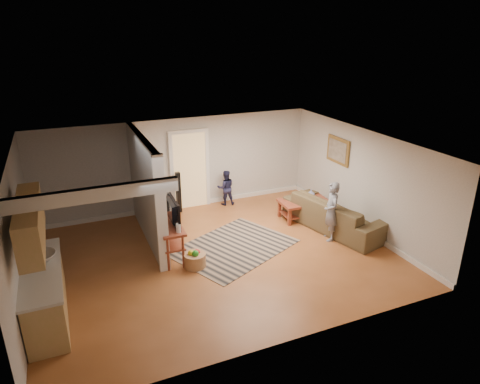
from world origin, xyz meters
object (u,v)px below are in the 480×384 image
object	(u,v)px
sofa	(334,228)
speaker_left	(159,221)
toddler	(226,204)
toy_basket	(195,259)
coffee_table	(304,204)
speaker_right	(179,192)
tv_console	(170,227)
child	(329,239)

from	to	relation	value
sofa	speaker_left	xyz separation A→B (m)	(-4.18, 0.93, 0.56)
speaker_left	toddler	distance (m)	2.81
toy_basket	toddler	size ratio (longest dim) A/B	0.46
coffee_table	speaker_right	bearing A→B (deg)	150.49
sofa	coffee_table	size ratio (longest dim) A/B	2.07
coffee_table	tv_console	xyz separation A→B (m)	(-3.75, -0.65, 0.34)
speaker_left	child	world-z (taller)	speaker_left
tv_console	toy_basket	xyz separation A→B (m)	(0.35, -0.60, -0.56)
speaker_left	child	distance (m)	4.02
coffee_table	speaker_left	size ratio (longest dim) A/B	1.16
toy_basket	child	world-z (taller)	child
sofa	tv_console	world-z (taller)	tv_console
coffee_table	tv_console	distance (m)	3.83
tv_console	toy_basket	world-z (taller)	tv_console
coffee_table	toy_basket	xyz separation A→B (m)	(-3.40, -1.26, -0.22)
toy_basket	child	xyz separation A→B (m)	(3.32, -0.05, -0.17)
tv_console	sofa	bearing A→B (deg)	-0.76
sofa	toy_basket	distance (m)	3.79
toy_basket	child	bearing A→B (deg)	-0.79
speaker_right	child	xyz separation A→B (m)	(2.84, -2.96, -0.57)
tv_console	toddler	world-z (taller)	tv_console
sofa	speaker_right	distance (m)	4.18
toy_basket	toddler	world-z (taller)	toddler
coffee_table	speaker_right	world-z (taller)	speaker_right
toddler	tv_console	bearing A→B (deg)	57.75
toddler	child	bearing A→B (deg)	127.84
speaker_right	toddler	distance (m)	1.48
coffee_table	toddler	world-z (taller)	coffee_table
tv_console	toy_basket	size ratio (longest dim) A/B	2.78
speaker_right	child	distance (m)	4.14
sofa	child	xyz separation A→B (m)	(-0.44, -0.44, 0.00)
speaker_left	toddler	xyz separation A→B (m)	(2.25, 1.58, -0.56)
coffee_table	toy_basket	bearing A→B (deg)	-159.76
speaker_left	child	size ratio (longest dim) A/B	0.79
child	tv_console	bearing A→B (deg)	-83.42
tv_console	toddler	xyz separation A→B (m)	(2.19, 2.31, -0.73)
coffee_table	child	size ratio (longest dim) A/B	0.91
tv_console	child	size ratio (longest dim) A/B	0.90
speaker_right	toy_basket	distance (m)	2.98
toy_basket	coffee_table	bearing A→B (deg)	20.24
coffee_table	speaker_left	xyz separation A→B (m)	(-3.82, 0.07, 0.17)
sofa	tv_console	size ratio (longest dim) A/B	2.09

